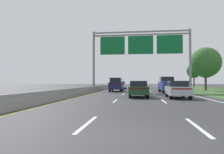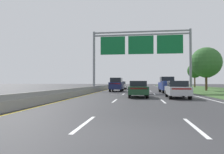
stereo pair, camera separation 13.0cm
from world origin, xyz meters
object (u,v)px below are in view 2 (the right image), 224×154
object	(u,v)px
overhead_sign_gantry	(141,48)
roadside_tree_far	(206,68)
pickup_truck_blue	(168,85)
roadside_tree_mid	(206,62)
car_grey_centre_lane_sedan	(139,85)
car_silver_right_lane_sedan	(177,89)
roadside_tree_distant	(195,71)
car_white_left_lane_sedan	(122,85)
car_navy_left_lane_suv	(117,84)
car_darkgreen_centre_lane_sedan	(138,89)

from	to	relation	value
overhead_sign_gantry	roadside_tree_far	size ratio (longest dim) A/B	2.16
overhead_sign_gantry	roadside_tree_far	distance (m)	22.37
pickup_truck_blue	roadside_tree_mid	distance (m)	11.10
car_grey_centre_lane_sedan	roadside_tree_far	bearing A→B (deg)	-62.95
pickup_truck_blue	roadside_tree_far	distance (m)	22.71
car_grey_centre_lane_sedan	car_silver_right_lane_sedan	bearing A→B (deg)	-171.00
overhead_sign_gantry	pickup_truck_blue	xyz separation A→B (m)	(3.63, -2.76, -5.63)
pickup_truck_blue	car_grey_centre_lane_sedan	distance (m)	12.36
roadside_tree_far	pickup_truck_blue	bearing A→B (deg)	-119.53
car_grey_centre_lane_sedan	roadside_tree_distant	distance (m)	23.66
pickup_truck_blue	car_white_left_lane_sedan	xyz separation A→B (m)	(-7.50, 13.17, -0.26)
roadside_tree_mid	car_navy_left_lane_suv	bearing A→B (deg)	-162.37
car_silver_right_lane_sedan	roadside_tree_mid	size ratio (longest dim) A/B	0.61
car_silver_right_lane_sedan	pickup_truck_blue	bearing A→B (deg)	-1.46
pickup_truck_blue	car_white_left_lane_sedan	size ratio (longest dim) A/B	1.23
car_navy_left_lane_suv	roadside_tree_distant	xyz separation A→B (m)	(18.46, 26.76, 3.40)
overhead_sign_gantry	pickup_truck_blue	world-z (taller)	overhead_sign_gantry
roadside_tree_mid	car_white_left_lane_sedan	bearing A→B (deg)	159.03
car_silver_right_lane_sedan	roadside_tree_mid	distance (m)	19.21
car_silver_right_lane_sedan	car_darkgreen_centre_lane_sedan	xyz separation A→B (m)	(-3.56, 0.72, 0.00)
car_navy_left_lane_suv	roadside_tree_far	xyz separation A→B (m)	(18.44, 16.68, 3.58)
car_navy_left_lane_suv	pickup_truck_blue	bearing A→B (deg)	-110.94
overhead_sign_gantry	roadside_tree_distant	world-z (taller)	overhead_sign_gantry
car_silver_right_lane_sedan	roadside_tree_far	bearing A→B (deg)	-20.37
car_grey_centre_lane_sedan	roadside_tree_distant	xyz separation A→B (m)	(15.05, 17.88, 3.68)
car_white_left_lane_sedan	roadside_tree_distant	world-z (taller)	roadside_tree_distant
pickup_truck_blue	roadside_tree_distant	bearing A→B (deg)	-22.01
car_silver_right_lane_sedan	car_navy_left_lane_suv	world-z (taller)	car_navy_left_lane_suv
car_grey_centre_lane_sedan	roadside_tree_mid	bearing A→B (deg)	-110.87
pickup_truck_blue	car_grey_centre_lane_sedan	world-z (taller)	pickup_truck_blue
car_grey_centre_lane_sedan	roadside_tree_far	distance (m)	17.36
car_darkgreen_centre_lane_sedan	roadside_tree_far	size ratio (longest dim) A/B	0.64
pickup_truck_blue	roadside_tree_far	xyz separation A→B (m)	(11.05, 19.51, 3.60)
car_grey_centre_lane_sedan	roadside_tree_far	world-z (taller)	roadside_tree_far
car_white_left_lane_sedan	roadside_tree_mid	distance (m)	16.34
car_grey_centre_lane_sedan	pickup_truck_blue	bearing A→B (deg)	-161.66
car_darkgreen_centre_lane_sedan	roadside_tree_distant	xyz separation A→B (m)	(15.08, 38.51, 3.68)
overhead_sign_gantry	car_silver_right_lane_sedan	distance (m)	14.09
car_navy_left_lane_suv	roadside_tree_far	world-z (taller)	roadside_tree_far
overhead_sign_gantry	car_navy_left_lane_suv	world-z (taller)	overhead_sign_gantry
car_silver_right_lane_sedan	roadside_tree_distant	distance (m)	41.05
car_silver_right_lane_sedan	car_darkgreen_centre_lane_sedan	world-z (taller)	same
car_darkgreen_centre_lane_sedan	car_navy_left_lane_suv	world-z (taller)	car_navy_left_lane_suv
car_navy_left_lane_suv	roadside_tree_far	bearing A→B (deg)	-47.87
car_grey_centre_lane_sedan	car_navy_left_lane_suv	size ratio (longest dim) A/B	0.94
car_navy_left_lane_suv	roadside_tree_mid	world-z (taller)	roadside_tree_mid
roadside_tree_far	roadside_tree_distant	distance (m)	10.08
roadside_tree_mid	roadside_tree_distant	distance (m)	22.41
car_grey_centre_lane_sedan	roadside_tree_far	xyz separation A→B (m)	(15.02, 7.80, 3.86)
car_white_left_lane_sedan	roadside_tree_far	distance (m)	19.98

